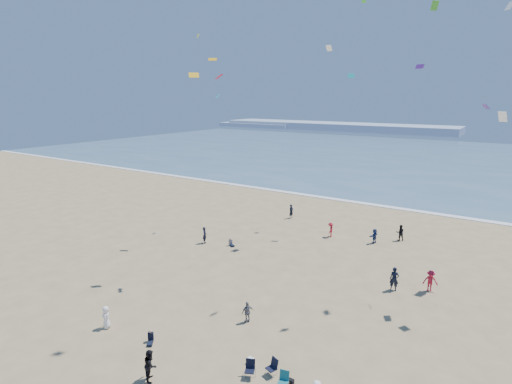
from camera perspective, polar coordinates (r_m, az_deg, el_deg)
The scene contains 10 objects.
ocean at distance 107.60m, azimuth 25.43°, elevation 4.04°, with size 220.00×100.00×0.06m, color #476B84.
surf_line at distance 59.33m, azimuth 18.33°, elevation -2.03°, with size 220.00×1.20×0.08m, color white.
headland_far at distance 195.71m, azimuth 11.08°, elevation 9.20°, with size 110.00×20.00×3.20m, color #7A8EA8.
headland_near at distance 209.94m, azimuth 0.26°, elevation 9.55°, with size 40.00×14.00×2.00m, color #7A8EA8.
standing_flyers at distance 32.46m, azimuth 13.05°, elevation -13.11°, with size 32.15×31.64×1.94m.
seated_group at distance 25.45m, azimuth -5.04°, elevation -22.00°, with size 22.82×25.37×0.84m.
chair_cluster at distance 23.88m, azimuth 1.70°, elevation -24.42°, with size 2.76×1.58×1.00m.
white_tote at distance 25.20m, azimuth -0.73°, elevation -22.96°, with size 0.35×0.20×0.40m, color white.
black_backpack at distance 23.86m, azimuth 5.02°, elevation -25.47°, with size 0.30×0.22×0.38m, color black.
kites_aloft at distance 24.46m, azimuth 24.18°, elevation 11.91°, with size 50.59×42.73×26.20m.
Camera 1 is at (14.21, -10.58, 15.15)m, focal length 28.00 mm.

